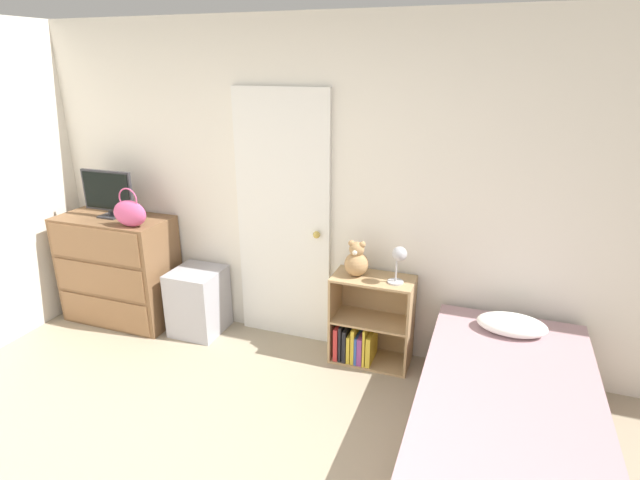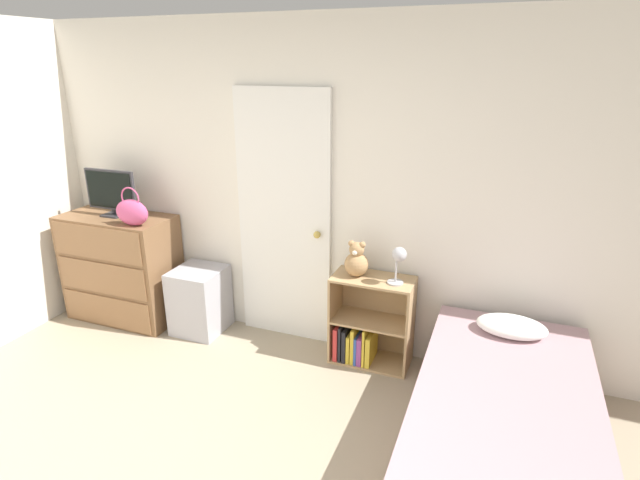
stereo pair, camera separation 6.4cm
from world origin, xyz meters
name	(u,v)px [view 2 (the right image)]	position (x,y,z in m)	size (l,w,h in m)	color
wall_back	(308,190)	(0.00, 2.30, 1.27)	(10.00, 0.06, 2.55)	white
door_closed	(284,220)	(-0.19, 2.24, 1.02)	(0.79, 0.09, 2.05)	white
dresser	(122,268)	(-1.69, 2.00, 0.48)	(0.99, 0.50, 0.96)	brown
tv	(111,192)	(-1.71, 2.02, 1.17)	(0.50, 0.16, 0.40)	#2D2D33
handbag	(132,212)	(-1.36, 1.86, 1.07)	(0.30, 0.14, 0.32)	#C64C7F
storage_bin	(200,300)	(-0.91, 2.04, 0.28)	(0.40, 0.42, 0.56)	#ADADB7
bookshelf	(366,329)	(0.55, 2.09, 0.27)	(0.61, 0.31, 0.71)	tan
teddy_bear	(356,261)	(0.47, 2.09, 0.82)	(0.18, 0.18, 0.27)	tan
desk_lamp	(399,258)	(0.79, 2.04, 0.91)	(0.13, 0.13, 0.29)	#B2B2B7
bed	(502,434)	(1.58, 1.27, 0.26)	(1.00, 1.98, 0.63)	brown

